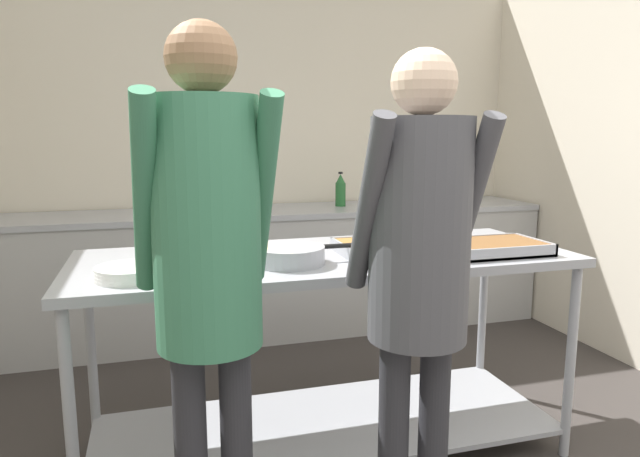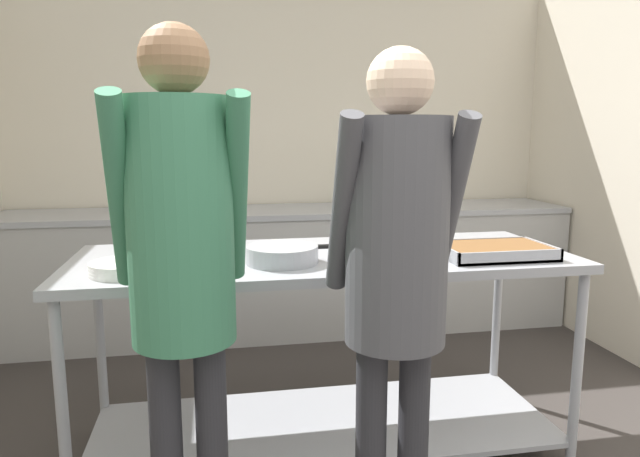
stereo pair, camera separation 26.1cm
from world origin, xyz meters
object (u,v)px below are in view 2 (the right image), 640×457
at_px(plate_stack, 123,268).
at_px(guest_serving_left, 182,247).
at_px(broccoli_bowl, 194,259).
at_px(serving_tray_roast, 494,251).
at_px(sauce_pan, 282,253).
at_px(water_bottle, 364,191).
at_px(guest_serving_right, 396,256).
at_px(serving_tray_vegetables, 382,249).

distance_m(plate_stack, guest_serving_left, 0.54).
height_order(broccoli_bowl, serving_tray_roast, broccoli_bowl).
bearing_deg(sauce_pan, broccoli_bowl, -175.82).
xyz_separation_m(plate_stack, broccoli_bowl, (0.26, 0.05, 0.01)).
bearing_deg(guest_serving_left, water_bottle, 62.94).
bearing_deg(water_bottle, guest_serving_right, -102.33).
relative_size(broccoli_bowl, serving_tray_roast, 0.43).
xyz_separation_m(serving_tray_roast, guest_serving_right, (-0.62, -0.53, 0.12)).
bearing_deg(plate_stack, water_bottle, 52.74).
bearing_deg(serving_tray_vegetables, guest_serving_right, -103.01).
bearing_deg(sauce_pan, water_bottle, 65.66).
xyz_separation_m(plate_stack, guest_serving_right, (0.92, -0.50, 0.12)).
bearing_deg(water_bottle, sauce_pan, -114.34).
distance_m(serving_tray_vegetables, serving_tray_roast, 0.48).
bearing_deg(broccoli_bowl, serving_tray_vegetables, 7.16).
relative_size(plate_stack, guest_serving_right, 0.15).
height_order(broccoli_bowl, serving_tray_vegetables, broccoli_bowl).
height_order(broccoli_bowl, guest_serving_left, guest_serving_left).
height_order(plate_stack, serving_tray_roast, serving_tray_roast).
bearing_deg(serving_tray_vegetables, plate_stack, -172.12).
distance_m(serving_tray_roast, water_bottle, 1.88).
bearing_deg(broccoli_bowl, serving_tray_roast, -0.77).
distance_m(broccoli_bowl, guest_serving_right, 0.87).
bearing_deg(serving_tray_roast, guest_serving_left, -159.72).
relative_size(broccoli_bowl, sauce_pan, 0.45).
distance_m(serving_tray_vegetables, guest_serving_right, 0.68).
relative_size(sauce_pan, serving_tray_roast, 0.94).
xyz_separation_m(sauce_pan, serving_tray_vegetables, (0.45, 0.08, -0.02)).
xyz_separation_m(broccoli_bowl, serving_tray_vegetables, (0.81, 0.10, -0.01)).
distance_m(broccoli_bowl, guest_serving_left, 0.52).
relative_size(sauce_pan, water_bottle, 1.70).
bearing_deg(serving_tray_roast, broccoli_bowl, 179.23).
bearing_deg(guest_serving_left, broccoli_bowl, 88.02).
height_order(serving_tray_vegetables, serving_tray_roast, same).
bearing_deg(guest_serving_left, plate_stack, 118.81).
bearing_deg(serving_tray_roast, serving_tray_vegetables, 165.77).
height_order(broccoli_bowl, guest_serving_right, guest_serving_right).
relative_size(broccoli_bowl, serving_tray_vegetables, 0.50).
xyz_separation_m(plate_stack, serving_tray_vegetables, (1.07, 0.15, 0.00)).
distance_m(plate_stack, guest_serving_right, 1.06).
xyz_separation_m(broccoli_bowl, guest_serving_right, (0.66, -0.55, 0.11)).
height_order(sauce_pan, water_bottle, water_bottle).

